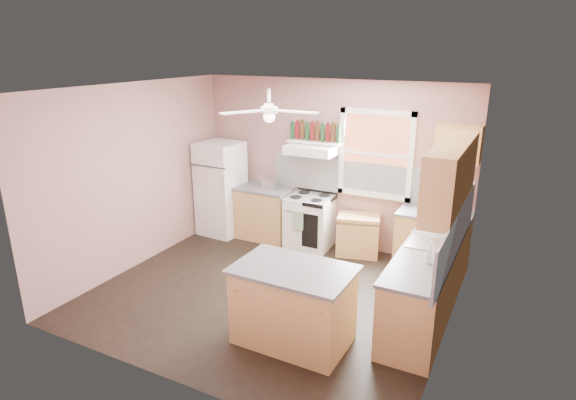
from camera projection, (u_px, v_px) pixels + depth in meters
The scene contains 32 objects.
floor at pixel (271, 293), 6.48m from camera, with size 4.50×4.50×0.00m, color black.
ceiling at pixel (269, 89), 5.65m from camera, with size 4.50×4.50×0.00m, color white.
wall_back at pixel (331, 164), 7.78m from camera, with size 4.50×0.05×2.70m, color #926663.
wall_right at pixel (458, 228), 5.08m from camera, with size 0.05×4.00×2.70m, color #926663.
wall_left at pixel (135, 176), 7.06m from camera, with size 0.05×4.00×2.70m, color #926663.
backsplash_back at pixel (356, 179), 7.60m from camera, with size 2.90×0.03×0.55m, color white.
backsplash_right at pixel (457, 233), 5.40m from camera, with size 0.03×2.60×0.55m, color white.
window_view at pixel (376, 154), 7.34m from camera, with size 1.00×0.02×1.20m, color brown.
window_frame at pixel (376, 154), 7.32m from camera, with size 1.16×0.07×1.36m, color white.
refrigerator at pixel (221, 189), 8.36m from camera, with size 0.69×0.67×1.62m, color white.
base_cabinet_left at pixel (265, 214), 8.25m from camera, with size 0.90×0.60×0.86m, color #B17D4A.
counter_left at pixel (265, 189), 8.11m from camera, with size 0.92×0.62×0.04m, color #515154.
toaster at pixel (270, 183), 8.03m from camera, with size 0.28×0.16×0.18m, color silver.
stove at pixel (310, 222), 7.87m from camera, with size 0.70×0.64×0.86m, color white.
range_hood at pixel (311, 150), 7.56m from camera, with size 0.78×0.50×0.14m, color white.
bottle_shelf at pixel (315, 142), 7.64m from camera, with size 0.90×0.26×0.03m, color white.
cart at pixel (358, 235), 7.60m from camera, with size 0.65×0.43×0.65m, color #B17D4A.
base_cabinet_corner at pixel (432, 243), 7.03m from camera, with size 1.00×0.60×0.86m, color #B17D4A.
base_cabinet_right at pixel (425, 287), 5.75m from camera, with size 0.60×2.20×0.86m, color #B17D4A.
counter_corner at pixel (435, 214), 6.89m from camera, with size 1.02×0.62×0.04m, color #515154.
counter_right at pixel (428, 252), 5.62m from camera, with size 0.62×2.22×0.04m, color #515154.
sink at pixel (431, 245), 5.79m from camera, with size 0.55×0.45×0.03m, color silver.
faucet at pixel (446, 242), 5.69m from camera, with size 0.03×0.03×0.14m, color silver.
upper_cabinet_right at pixel (451, 175), 5.45m from camera, with size 0.33×1.80×0.76m, color #B17D4A.
upper_cabinet_corner at pixel (459, 143), 6.60m from camera, with size 0.60×0.33×0.52m, color #B17D4A.
paper_towel at pixel (463, 189), 6.77m from camera, with size 0.12×0.12×0.26m, color white.
island at pixel (293, 307), 5.32m from camera, with size 1.22×0.77×0.86m, color #B17D4A.
island_top at pixel (294, 270), 5.18m from camera, with size 1.29×0.84×0.04m, color #515154.
ceiling_fan_hub at pixel (269, 110), 5.73m from camera, with size 0.20×0.20×0.08m, color white.
soap_bottle at pixel (430, 252), 5.27m from camera, with size 0.10×0.10×0.25m, color silver.
red_caddy at pixel (438, 222), 6.39m from camera, with size 0.18×0.12×0.10m, color #B40F25.
wine_bottles at pixel (315, 132), 7.59m from camera, with size 0.86×0.06×0.31m.
Camera 1 is at (2.84, -5.04, 3.19)m, focal length 30.00 mm.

